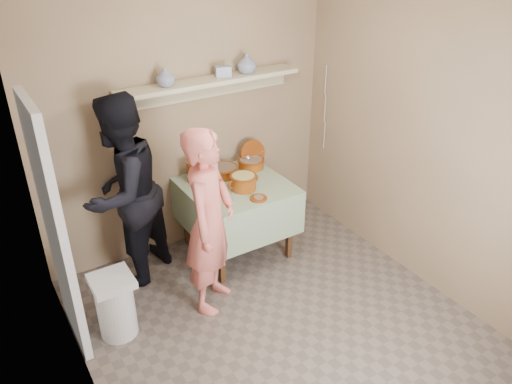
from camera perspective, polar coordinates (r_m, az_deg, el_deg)
ground at (r=4.27m, az=3.77°, el=-15.98°), size 3.50×3.50×0.00m
tile_panel at (r=3.95m, az=-21.95°, el=-4.08°), size 0.06×0.70×2.00m
plate_stack_a at (r=4.86m, az=-7.00°, el=2.37°), size 0.16×0.16×0.21m
plate_stack_b at (r=4.94m, az=-5.81°, el=2.61°), size 0.14×0.14×0.17m
bowl_stack at (r=4.55m, az=-5.03°, el=-0.04°), size 0.13×0.13×0.13m
empty_bowl at (r=4.78m, az=-5.65°, el=0.88°), size 0.18×0.18×0.05m
propped_lid at (r=5.18m, az=-0.37°, el=4.45°), size 0.29×0.10×0.28m
vase_right at (r=4.87m, az=-1.07°, el=14.52°), size 0.21×0.21×0.19m
vase_left at (r=4.51m, az=-10.33°, el=12.83°), size 0.21×0.21×0.17m
ceramic_box at (r=4.76m, az=-3.80°, el=13.57°), size 0.16×0.14×0.10m
person_cook at (r=4.11m, az=-5.30°, el=-3.45°), size 0.71×0.70×1.65m
person_helper at (r=4.53m, az=-14.96°, el=-0.12°), size 1.10×1.05×1.79m
room_shell at (r=3.35m, az=4.63°, el=4.11°), size 3.04×3.54×2.62m
serving_table at (r=4.87m, az=-2.30°, el=-0.37°), size 0.97×0.97×0.76m
cazuela_meat_a at (r=4.96m, az=-3.71°, el=2.48°), size 0.30×0.30×0.10m
cazuela_meat_b at (r=5.12m, az=-0.56°, el=3.38°), size 0.28×0.28×0.10m
ladle at (r=5.10m, az=-0.88°, el=3.93°), size 0.08×0.26×0.19m
cazuela_rice at (r=4.69m, az=-1.45°, el=1.28°), size 0.33×0.25×0.14m
front_plate at (r=4.55m, az=0.28°, el=-0.70°), size 0.16×0.16×0.03m
wall_shelf at (r=4.76m, az=-5.37°, el=12.30°), size 1.80×0.25×0.21m
trash_bin at (r=4.25m, az=-15.74°, el=-12.39°), size 0.32×0.32×0.56m
electrical_cord at (r=5.42m, az=7.89°, el=9.47°), size 0.01×0.05×0.90m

